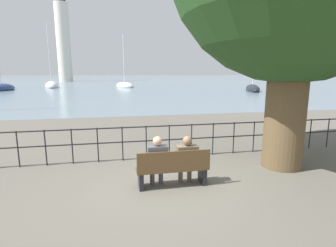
# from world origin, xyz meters

# --- Properties ---
(ground_plane) EXTENTS (1000.00, 1000.00, 0.00)m
(ground_plane) POSITION_xyz_m (0.00, 0.00, 0.00)
(ground_plane) COLOR #605B51
(harbor_water) EXTENTS (600.00, 300.00, 0.01)m
(harbor_water) POSITION_xyz_m (0.00, 160.28, 0.00)
(harbor_water) COLOR slate
(harbor_water) RESTS_ON ground_plane
(park_bench) EXTENTS (1.69, 0.45, 0.90)m
(park_bench) POSITION_xyz_m (0.00, -0.06, 0.43)
(park_bench) COLOR brown
(park_bench) RESTS_ON ground_plane
(seated_person_left) EXTENTS (0.46, 0.35, 1.21)m
(seated_person_left) POSITION_xyz_m (-0.35, 0.01, 0.67)
(seated_person_left) COLOR #4C4C51
(seated_person_left) RESTS_ON ground_plane
(seated_person_right) EXTENTS (0.50, 0.35, 1.19)m
(seated_person_right) POSITION_xyz_m (0.35, 0.01, 0.66)
(seated_person_right) COLOR brown
(seated_person_right) RESTS_ON ground_plane
(promenade_railing) EXTENTS (15.18, 0.04, 1.05)m
(promenade_railing) POSITION_xyz_m (-0.00, 2.06, 0.69)
(promenade_railing) COLOR black
(promenade_railing) RESTS_ON ground_plane
(sailboat_0) EXTENTS (3.62, 5.76, 13.07)m
(sailboat_0) POSITION_xyz_m (-17.91, 38.38, 0.38)
(sailboat_0) COLOR navy
(sailboat_0) RESTS_ON ground_plane
(sailboat_1) EXTENTS (4.24, 5.85, 9.78)m
(sailboat_1) POSITION_xyz_m (0.69, 43.84, 0.33)
(sailboat_1) COLOR white
(sailboat_1) RESTS_ON ground_plane
(sailboat_2) EXTENTS (3.58, 6.89, 11.81)m
(sailboat_2) POSITION_xyz_m (-12.31, 45.48, 0.38)
(sailboat_2) COLOR white
(sailboat_2) RESTS_ON ground_plane
(sailboat_3) EXTENTS (4.42, 7.50, 10.63)m
(sailboat_3) POSITION_xyz_m (18.86, 29.99, 0.33)
(sailboat_3) COLOR black
(sailboat_3) RESTS_ON ground_plane
(harbor_lighthouse) EXTENTS (4.14, 4.14, 28.69)m
(harbor_lighthouse) POSITION_xyz_m (-16.00, 83.16, 13.34)
(harbor_lighthouse) COLOR silver
(harbor_lighthouse) RESTS_ON ground_plane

